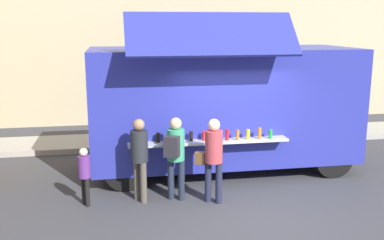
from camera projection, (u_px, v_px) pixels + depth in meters
name	position (u px, v px, depth m)	size (l,w,h in m)	color
ground_plane	(253.00, 212.00, 8.14)	(60.00, 60.00, 0.00)	#38383D
curb_strip	(62.00, 144.00, 12.42)	(28.00, 1.60, 0.15)	#9E998E
building_behind	(96.00, 10.00, 15.53)	(32.00, 2.40, 7.75)	tan
food_truck_main	(223.00, 104.00, 10.27)	(6.04, 3.15, 3.63)	#292F97
trash_bin	(317.00, 122.00, 13.34)	(0.60, 0.60, 1.00)	#2D5B39
customer_front_ordering	(213.00, 154.00, 8.38)	(0.52, 0.42, 1.66)	#1E213A
customer_mid_with_backpack	(175.00, 151.00, 8.47)	(0.44, 0.54, 1.65)	#1D2435
customer_rear_waiting	(139.00, 153.00, 8.44)	(0.33, 0.33, 1.64)	#4F473E
child_near_queue	(85.00, 171.00, 8.30)	(0.23, 0.23, 1.14)	black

